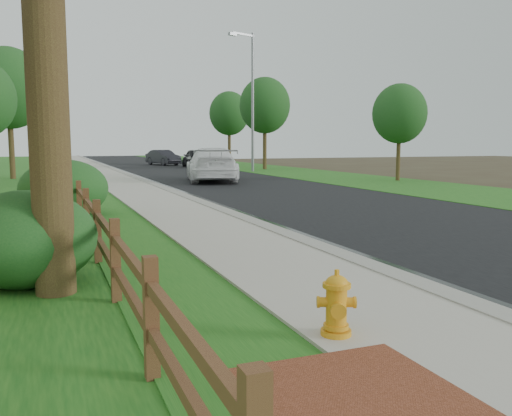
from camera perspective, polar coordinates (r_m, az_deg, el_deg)
name	(u,v)px	position (r m, az deg, el deg)	size (l,w,h in m)	color
ground	(510,342)	(6.29, 25.21, -12.66)	(120.00, 120.00, 0.00)	#392C1F
road	(176,170)	(40.10, -8.47, 3.95)	(8.00, 90.00, 0.02)	black
curb	(117,171)	(39.37, -14.45, 3.83)	(0.40, 90.00, 0.12)	gray
wet_gutter	(122,171)	(39.41, -13.94, 3.79)	(0.50, 90.00, 0.00)	black
sidewalk	(98,171)	(39.23, -16.34, 3.74)	(2.20, 90.00, 0.10)	#ACA396
grass_strip	(69,172)	(39.11, -19.11, 3.60)	(1.60, 90.00, 0.06)	#195317
verge_far	(263,168)	(42.18, 0.72, 4.18)	(6.00, 90.00, 0.04)	#195317
ranch_fence	(91,219)	(10.55, -16.95, -1.12)	(0.12, 16.92, 1.10)	#472617
fire_hydrant	(336,305)	(5.59, 8.47, -10.09)	(0.44, 0.36, 0.68)	orange
white_suv	(211,165)	(28.38, -4.73, 4.58)	(2.44, 5.99, 1.74)	white
dark_car_mid	(196,158)	(44.59, -6.39, 5.27)	(1.80, 4.48, 1.53)	black
dark_car_far	(163,157)	(49.26, -9.74, 5.26)	(1.43, 4.10, 1.35)	black
streetlight	(251,94)	(37.54, -0.56, 11.91)	(2.08, 0.94, 9.35)	gray
shrub_b	(26,239)	(8.28, -23.09, -3.02)	(1.97, 1.97, 1.38)	#1A491B
shrub_c	(64,190)	(15.86, -19.60, 1.76)	(2.00, 2.00, 1.45)	#1A491B
shrub_d	(64,189)	(15.47, -19.56, 1.91)	(2.33, 2.33, 1.59)	#1A491B
tree_near_right	(400,114)	(29.54, 14.88, 9.56)	(2.82, 2.82, 5.08)	#3D2618
tree_mid_left	(8,88)	(32.90, -24.62, 11.39)	(4.01, 4.01, 7.17)	#3D2618
tree_mid_right	(265,106)	(40.94, 0.93, 10.73)	(3.78, 3.78, 6.85)	#3D2618
tree_far_right	(229,114)	(49.48, -2.84, 9.90)	(3.58, 3.58, 6.60)	#3D2618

